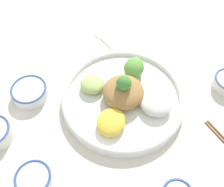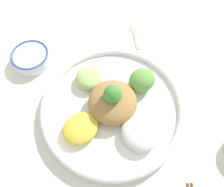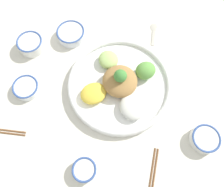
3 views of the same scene
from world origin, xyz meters
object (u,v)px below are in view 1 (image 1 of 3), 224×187
salad_platter (124,96)px  rice_bowl_blue (34,179)px  serving_spoon_main (102,38)px  sauce_bowl_red (29,92)px

salad_platter → rice_bowl_blue: size_ratio=4.00×
rice_bowl_blue → serving_spoon_main: 0.58m
rice_bowl_blue → salad_platter: bearing=-169.6°
rice_bowl_blue → serving_spoon_main: rice_bowl_blue is taller
sauce_bowl_red → serving_spoon_main: 0.36m
sauce_bowl_red → serving_spoon_main: (-0.35, -0.08, -0.02)m
sauce_bowl_red → rice_bowl_blue: (0.12, 0.27, -0.00)m
salad_platter → sauce_bowl_red: salad_platter is taller
salad_platter → serving_spoon_main: (-0.11, -0.28, -0.02)m
serving_spoon_main → salad_platter: bearing=-22.0°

